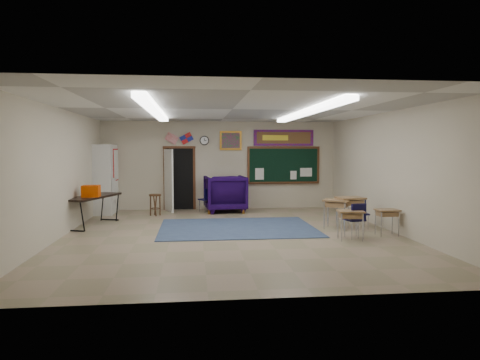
{
  "coord_description": "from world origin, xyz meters",
  "views": [
    {
      "loc": [
        -0.92,
        -10.17,
        2.05
      ],
      "look_at": [
        0.35,
        1.5,
        1.21
      ],
      "focal_mm": 32.0,
      "sensor_mm": 36.0,
      "label": 1
    }
  ],
  "objects": [
    {
      "name": "back_wall",
      "position": [
        0.0,
        4.5,
        1.5
      ],
      "size": [
        8.0,
        0.04,
        3.0
      ],
      "primitive_type": "cube",
      "color": "#B0A68F",
      "rests_on": "floor"
    },
    {
      "name": "student_desk_back_right",
      "position": [
        3.65,
        -0.54,
        0.35
      ],
      "size": [
        0.53,
        0.41,
        0.63
      ],
      "rotation": [
        0.0,
        0.0,
        0.03
      ],
      "color": "olive",
      "rests_on": "floor"
    },
    {
      "name": "wooden_stool",
      "position": [
        -2.11,
        3.15,
        0.34
      ],
      "size": [
        0.38,
        0.38,
        0.66
      ],
      "color": "#492916",
      "rests_on": "floor"
    },
    {
      "name": "framed_art_print",
      "position": [
        0.35,
        4.47,
        2.35
      ],
      "size": [
        0.75,
        0.05,
        0.65
      ],
      "color": "#A76D20",
      "rests_on": "back_wall"
    },
    {
      "name": "student_desk_front_right",
      "position": [
        3.14,
        0.51,
        0.45
      ],
      "size": [
        0.74,
        0.6,
        0.81
      ],
      "rotation": [
        0.0,
        0.0,
        0.15
      ],
      "color": "olive",
      "rests_on": "floor"
    },
    {
      "name": "area_rug",
      "position": [
        0.2,
        0.8,
        0.01
      ],
      "size": [
        4.0,
        3.0,
        0.02
      ],
      "primitive_type": "cube",
      "color": "#354A66",
      "rests_on": "floor"
    },
    {
      "name": "storage_cabinet",
      "position": [
        -3.71,
        3.85,
        1.1
      ],
      "size": [
        0.59,
        1.25,
        2.2
      ],
      "color": "silver",
      "rests_on": "floor"
    },
    {
      "name": "right_wall",
      "position": [
        4.0,
        0.0,
        1.5
      ],
      "size": [
        0.04,
        9.0,
        3.0
      ],
      "primitive_type": "cube",
      "color": "#B0A68F",
      "rests_on": "floor"
    },
    {
      "name": "student_chair_desk_b",
      "position": [
        3.39,
        0.4,
        0.36
      ],
      "size": [
        0.39,
        0.39,
        0.73
      ],
      "primitive_type": null,
      "rotation": [
        0.0,
        0.0,
        -0.07
      ],
      "color": "black",
      "rests_on": "floor"
    },
    {
      "name": "fluorescent_strips",
      "position": [
        0.0,
        0.0,
        2.94
      ],
      "size": [
        3.86,
        6.0,
        0.1
      ],
      "primitive_type": null,
      "color": "white",
      "rests_on": "ceiling"
    },
    {
      "name": "wingback_armchair",
      "position": [
        0.11,
        3.8,
        0.6
      ],
      "size": [
        1.39,
        1.42,
        1.2
      ],
      "primitive_type": "imported",
      "rotation": [
        0.0,
        0.0,
        3.23
      ],
      "color": "black",
      "rests_on": "floor"
    },
    {
      "name": "chalkboard",
      "position": [
        2.2,
        4.46,
        1.46
      ],
      "size": [
        2.55,
        0.14,
        1.3
      ],
      "color": "#542D18",
      "rests_on": "back_wall"
    },
    {
      "name": "ceiling",
      "position": [
        0.0,
        0.0,
        3.0
      ],
      "size": [
        8.0,
        9.0,
        0.04
      ],
      "primitive_type": "cube",
      "color": "silver",
      "rests_on": "back_wall"
    },
    {
      "name": "floor",
      "position": [
        0.0,
        0.0,
        0.0
      ],
      "size": [
        9.0,
        9.0,
        0.0
      ],
      "primitive_type": "plane",
      "color": "gray",
      "rests_on": "ground"
    },
    {
      "name": "wall_clock",
      "position": [
        -0.55,
        4.47,
        2.35
      ],
      "size": [
        0.32,
        0.05,
        0.32
      ],
      "color": "black",
      "rests_on": "back_wall"
    },
    {
      "name": "doorway",
      "position": [
        -1.5,
        4.35,
        1.06
      ],
      "size": [
        1.1,
        0.89,
        2.16
      ],
      "color": "black",
      "rests_on": "back_wall"
    },
    {
      "name": "student_desk_front_left",
      "position": [
        2.74,
        0.44,
        0.42
      ],
      "size": [
        0.79,
        0.74,
        0.76
      ],
      "rotation": [
        0.0,
        0.0,
        -0.56
      ],
      "color": "olive",
      "rests_on": "floor"
    },
    {
      "name": "front_wall",
      "position": [
        0.0,
        -4.5,
        1.5
      ],
      "size": [
        8.0,
        0.04,
        3.0
      ],
      "primitive_type": "cube",
      "color": "#B0A68F",
      "rests_on": "floor"
    },
    {
      "name": "bulletin_board",
      "position": [
        2.2,
        4.47,
        2.45
      ],
      "size": [
        2.1,
        0.05,
        0.55
      ],
      "color": "#A50E15",
      "rests_on": "back_wall"
    },
    {
      "name": "folding_table",
      "position": [
        -3.62,
        1.57,
        0.44
      ],
      "size": [
        1.25,
        2.06,
        1.11
      ],
      "rotation": [
        0.0,
        0.0,
        -0.33
      ],
      "color": "black",
      "rests_on": "floor"
    },
    {
      "name": "left_wall",
      "position": [
        -4.0,
        0.0,
        1.5
      ],
      "size": [
        0.04,
        9.0,
        3.0
      ],
      "primitive_type": "cube",
      "color": "#B0A68F",
      "rests_on": "floor"
    },
    {
      "name": "wall_flags",
      "position": [
        -1.4,
        4.44,
        2.48
      ],
      "size": [
        1.16,
        0.06,
        0.7
      ],
      "primitive_type": null,
      "color": "red",
      "rests_on": "back_wall"
    },
    {
      "name": "student_chair_reading",
      "position": [
        -0.53,
        3.77,
        0.39
      ],
      "size": [
        0.55,
        0.55,
        0.79
      ],
      "primitive_type": null,
      "rotation": [
        0.0,
        0.0,
        3.79
      ],
      "color": "black",
      "rests_on": "floor"
    },
    {
      "name": "student_chair_desk_a",
      "position": [
        2.76,
        -0.75,
        0.41
      ],
      "size": [
        0.48,
        0.48,
        0.82
      ],
      "primitive_type": null,
      "rotation": [
        0.0,
        0.0,
        3.33
      ],
      "color": "black",
      "rests_on": "floor"
    },
    {
      "name": "student_desk_back_left",
      "position": [
        2.59,
        -0.95,
        0.38
      ],
      "size": [
        0.6,
        0.48,
        0.67
      ],
      "rotation": [
        0.0,
        0.0,
        -0.11
      ],
      "color": "olive",
      "rests_on": "floor"
    }
  ]
}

